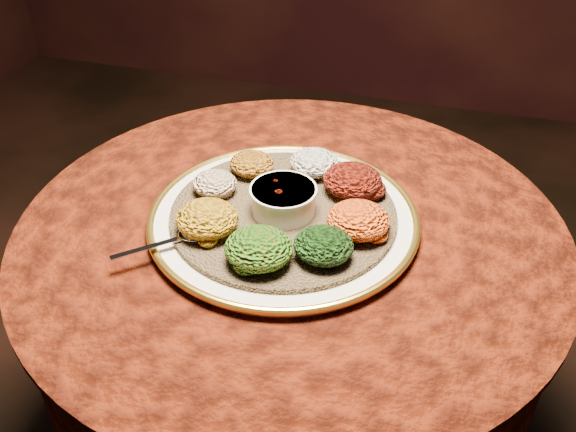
# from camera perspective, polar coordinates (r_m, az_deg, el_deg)

# --- Properties ---
(table) EXTENTS (0.96, 0.96, 0.73)m
(table) POSITION_cam_1_polar(r_m,az_deg,el_deg) (1.24, 0.24, -7.39)
(table) COLOR black
(table) RESTS_ON ground
(platter) EXTENTS (0.51, 0.51, 0.02)m
(platter) POSITION_cam_1_polar(r_m,az_deg,el_deg) (1.11, -0.41, -0.24)
(platter) COLOR beige
(platter) RESTS_ON table
(injera) EXTENTS (0.40, 0.40, 0.01)m
(injera) POSITION_cam_1_polar(r_m,az_deg,el_deg) (1.10, -0.41, 0.21)
(injera) COLOR olive
(injera) RESTS_ON platter
(stew_bowl) EXTENTS (0.11, 0.11, 0.05)m
(stew_bowl) POSITION_cam_1_polar(r_m,az_deg,el_deg) (1.09, -0.42, 1.59)
(stew_bowl) COLOR white
(stew_bowl) RESTS_ON injera
(spoon) EXTENTS (0.13, 0.11, 0.01)m
(spoon) POSITION_cam_1_polar(r_m,az_deg,el_deg) (1.05, -9.11, -1.82)
(spoon) COLOR silver
(spoon) RESTS_ON injera
(portion_ayib) EXTENTS (0.09, 0.09, 0.04)m
(portion_ayib) POSITION_cam_1_polar(r_m,az_deg,el_deg) (1.19, 2.34, 4.77)
(portion_ayib) COLOR beige
(portion_ayib) RESTS_ON injera
(portion_kitfo) EXTENTS (0.11, 0.10, 0.05)m
(portion_kitfo) POSITION_cam_1_polar(r_m,az_deg,el_deg) (1.14, 5.75, 3.17)
(portion_kitfo) COLOR black
(portion_kitfo) RESTS_ON injera
(portion_tikil) EXTENTS (0.10, 0.10, 0.05)m
(portion_tikil) POSITION_cam_1_polar(r_m,az_deg,el_deg) (1.05, 6.27, -0.36)
(portion_tikil) COLOR #BC840F
(portion_tikil) RESTS_ON injera
(portion_gomen) EXTENTS (0.09, 0.09, 0.05)m
(portion_gomen) POSITION_cam_1_polar(r_m,az_deg,el_deg) (1.00, 3.17, -2.64)
(portion_gomen) COLOR black
(portion_gomen) RESTS_ON injera
(portion_mixveg) EXTENTS (0.11, 0.10, 0.05)m
(portion_mixveg) POSITION_cam_1_polar(r_m,az_deg,el_deg) (0.98, -2.61, -2.89)
(portion_mixveg) COLOR #B02B0B
(portion_mixveg) RESTS_ON injera
(portion_kik) EXTENTS (0.10, 0.10, 0.05)m
(portion_kik) POSITION_cam_1_polar(r_m,az_deg,el_deg) (1.05, -7.20, -0.23)
(portion_kik) COLOR #B68610
(portion_kik) RESTS_ON injera
(portion_timatim) EXTENTS (0.08, 0.08, 0.04)m
(portion_timatim) POSITION_cam_1_polar(r_m,az_deg,el_deg) (1.14, -6.54, 2.89)
(portion_timatim) COLOR maroon
(portion_timatim) RESTS_ON injera
(portion_shiro) EXTENTS (0.08, 0.08, 0.04)m
(portion_shiro) POSITION_cam_1_polar(r_m,az_deg,el_deg) (1.19, -3.24, 4.65)
(portion_shiro) COLOR #975512
(portion_shiro) RESTS_ON injera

